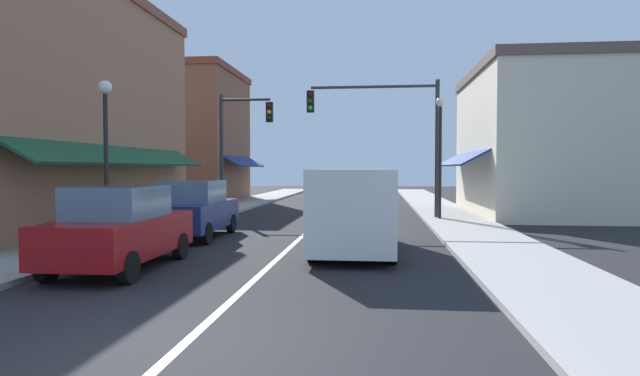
% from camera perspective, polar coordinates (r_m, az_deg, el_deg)
% --- Properties ---
extents(ground_plane, '(80.00, 80.00, 0.00)m').
position_cam_1_polar(ground_plane, '(23.71, 0.49, -3.04)').
color(ground_plane, black).
extents(sidewalk_left, '(2.60, 56.00, 0.12)m').
position_cam_1_polar(sidewalk_left, '(24.86, -12.24, -2.71)').
color(sidewalk_left, gray).
rests_on(sidewalk_left, ground).
extents(sidewalk_right, '(2.60, 56.00, 0.12)m').
position_cam_1_polar(sidewalk_right, '(23.81, 13.80, -2.94)').
color(sidewalk_right, '#A39E99').
rests_on(sidewalk_right, ground).
extents(lane_center_stripe, '(0.14, 52.00, 0.01)m').
position_cam_1_polar(lane_center_stripe, '(23.71, 0.49, -3.03)').
color(lane_center_stripe, silver).
rests_on(lane_center_stripe, ground).
extents(storefront_left_block, '(6.78, 14.20, 8.77)m').
position_cam_1_polar(storefront_left_block, '(21.26, -28.10, 7.95)').
color(storefront_left_block, '#9E6B4C').
rests_on(storefront_left_block, ground).
extents(storefront_right_block, '(7.00, 10.20, 6.76)m').
position_cam_1_polar(storefront_right_block, '(26.56, 22.20, 4.66)').
color(storefront_right_block, beige).
rests_on(storefront_right_block, ground).
extents(storefront_far_left, '(7.24, 8.20, 8.52)m').
position_cam_1_polar(storefront_far_left, '(35.68, -13.73, 5.49)').
color(storefront_far_left, brown).
rests_on(storefront_far_left, ground).
extents(parked_car_nearest_left, '(1.84, 4.13, 1.77)m').
position_cam_1_polar(parked_car_nearest_left, '(11.91, -20.74, -4.08)').
color(parked_car_nearest_left, maroon).
rests_on(parked_car_nearest_left, ground).
extents(parked_car_second_left, '(1.84, 4.13, 1.77)m').
position_cam_1_polar(parked_car_second_left, '(16.69, -13.40, -2.26)').
color(parked_car_second_left, navy).
rests_on(parked_car_second_left, ground).
extents(van_in_lane, '(2.01, 5.19, 2.12)m').
position_cam_1_polar(van_in_lane, '(13.50, 3.80, -2.09)').
color(van_in_lane, silver).
rests_on(van_in_lane, ground).
extents(traffic_signal_mast_arm, '(5.49, 0.50, 5.78)m').
position_cam_1_polar(traffic_signal_mast_arm, '(22.25, 7.69, 6.85)').
color(traffic_signal_mast_arm, '#333333').
rests_on(traffic_signal_mast_arm, ground).
extents(traffic_signal_left_corner, '(2.53, 0.50, 5.53)m').
position_cam_1_polar(traffic_signal_left_corner, '(24.59, -8.82, 5.53)').
color(traffic_signal_left_corner, '#333333').
rests_on(traffic_signal_left_corner, ground).
extents(street_lamp_left_near, '(0.36, 0.36, 4.49)m').
position_cam_1_polar(street_lamp_left_near, '(15.36, -22.11, 5.39)').
color(street_lamp_left_near, black).
rests_on(street_lamp_left_near, ground).
extents(street_lamp_right_mid, '(0.36, 0.36, 4.96)m').
position_cam_1_polar(street_lamp_right_mid, '(21.78, 12.85, 5.21)').
color(street_lamp_right_mid, black).
rests_on(street_lamp_right_mid, ground).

